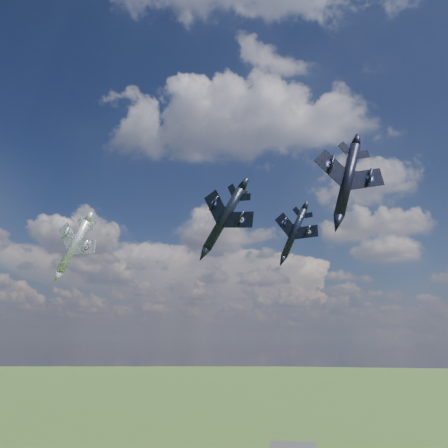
% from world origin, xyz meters
% --- Properties ---
extents(jet_lead_navy, '(15.78, 18.77, 9.31)m').
position_xyz_m(jet_lead_navy, '(1.53, 17.28, 82.01)').
color(jet_lead_navy, black).
extents(jet_right_navy, '(13.57, 15.59, 5.31)m').
position_xyz_m(jet_right_navy, '(20.11, -0.97, 80.85)').
color(jet_right_navy, black).
extents(jet_high_navy, '(14.26, 16.97, 7.36)m').
position_xyz_m(jet_high_navy, '(12.40, 36.81, 83.66)').
color(jet_high_navy, black).
extents(jet_left_silver, '(14.11, 17.41, 8.38)m').
position_xyz_m(jet_left_silver, '(-29.48, 23.76, 79.83)').
color(jet_left_silver, gray).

